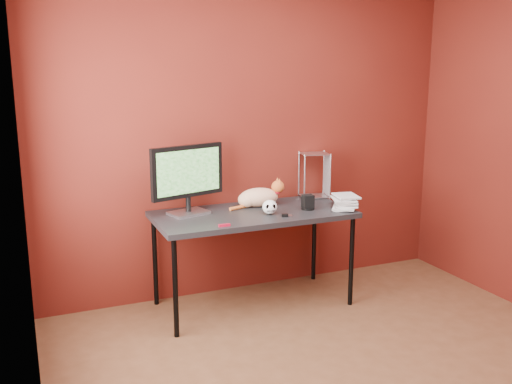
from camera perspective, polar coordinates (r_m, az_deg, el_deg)
name	(u,v)px	position (r m, az deg, el deg)	size (l,w,h in m)	color
room	(379,141)	(3.08, 12.23, 4.98)	(3.52, 3.52, 2.61)	#55321D
desk	(253,218)	(4.34, -0.29, -2.66)	(1.50, 0.70, 0.75)	black
monitor	(188,176)	(4.23, -6.86, 1.58)	(0.59, 0.26, 0.52)	silver
cat	(259,197)	(4.49, 0.31, -0.49)	(0.47, 0.20, 0.22)	orange
skull_mug	(270,207)	(4.25, 1.39, -1.50)	(0.11, 0.12, 0.11)	white
speaker	(308,203)	(4.41, 5.21, -1.08)	(0.10, 0.10, 0.11)	black
book_stack	(336,135)	(4.40, 7.96, 5.65)	(0.27, 0.28, 1.14)	beige
wire_rack	(314,175)	(4.81, 5.86, 1.71)	(0.25, 0.22, 0.38)	silver
pocket_knife	(224,225)	(3.95, -3.18, -3.34)	(0.08, 0.02, 0.02)	#A50C26
black_gadget	(285,215)	(4.19, 2.91, -2.35)	(0.05, 0.03, 0.02)	black
washer	(290,215)	(4.23, 3.38, -2.35)	(0.04, 0.04, 0.00)	silver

